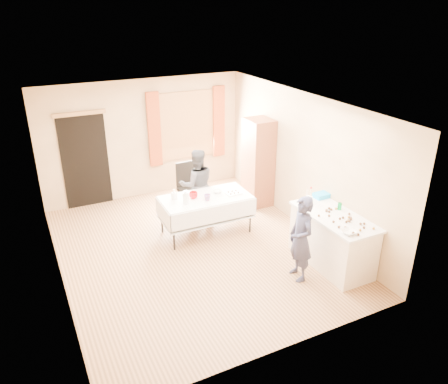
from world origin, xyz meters
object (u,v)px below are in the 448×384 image
party_table (206,211)px  woman (197,185)px  cabinet (258,163)px  chair (190,196)px  girl (301,239)px  counter (332,240)px

party_table → woman: woman is taller
cabinet → chair: 1.61m
chair → girl: bearing=-81.5°
cabinet → girl: bearing=-106.7°
counter → woman: size_ratio=1.06×
party_table → girl: bearing=-68.9°
party_table → girl: (0.73, -2.00, 0.26)m
cabinet → chair: (-1.44, 0.35, -0.63)m
counter → party_table: (-1.44, 1.91, -0.01)m
counter → chair: chair is taller
counter → girl: girl is taller
chair → woman: bearing=-92.5°
cabinet → party_table: (-1.54, -0.71, -0.50)m
counter → party_table: bearing=127.1°
party_table → girl: size_ratio=1.21×
chair → girl: size_ratio=0.73×
cabinet → woman: 1.46m
cabinet → girl: (-0.82, -2.72, -0.24)m
woman → cabinet: bearing=-166.8°
party_table → cabinet: bearing=26.0°
girl → chair: bearing=-162.1°
counter → chair: 3.26m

